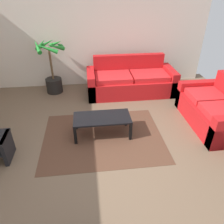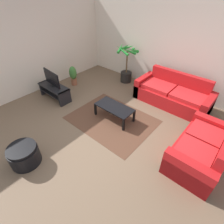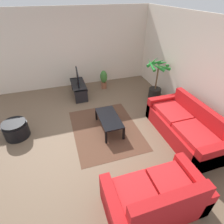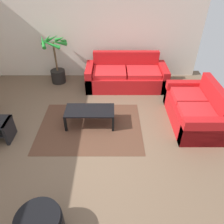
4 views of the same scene
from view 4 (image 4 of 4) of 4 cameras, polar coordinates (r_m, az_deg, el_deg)
The scene contains 7 objects.
ground_plane at distance 4.30m, azimuth -6.82°, elevation -8.24°, with size 6.60×6.60×0.00m, color brown.
wall_back at distance 6.28m, azimuth -5.06°, elevation 20.98°, with size 6.00×0.06×2.70m, color beige.
couch_main at distance 5.98m, azimuth 3.59°, elevation 9.46°, with size 2.19×0.90×0.90m.
couch_loveseat at distance 4.94m, azimuth 21.02°, elevation 0.44°, with size 0.90×1.63×0.90m.
coffee_table at distance 4.54m, azimuth -6.16°, elevation 0.05°, with size 1.04×0.50×0.38m.
area_rug at distance 4.66m, azimuth -6.01°, elevation -3.94°, with size 2.20×1.70×0.01m, color #513323.
potted_palm at distance 6.29m, azimuth -14.83°, elevation 12.19°, with size 0.76×0.74×1.36m.
Camera 4 is at (0.49, -3.04, 3.00)m, focal length 34.05 mm.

